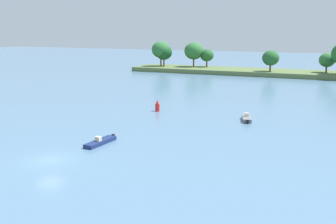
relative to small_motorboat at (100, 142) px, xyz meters
name	(u,v)px	position (x,y,z in m)	size (l,w,h in m)	color
ground_plane	(49,160)	(-1.62, -6.78, -0.25)	(400.00, 400.00, 0.00)	slate
treeline_island	(246,64)	(-0.25, 77.50, 2.70)	(73.00, 13.70, 9.60)	#566B3D
small_motorboat	(100,142)	(0.00, 0.00, 0.00)	(1.56, 4.95, 0.95)	navy
fishing_skiff	(247,118)	(12.79, 18.08, 0.05)	(2.13, 3.97, 1.05)	slate
channel_buoy_red	(157,106)	(-1.63, 18.96, 0.56)	(0.70, 0.70, 1.90)	red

